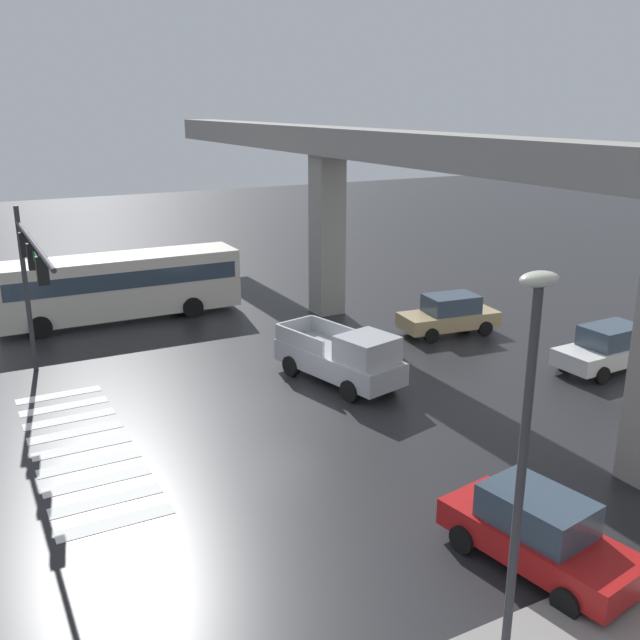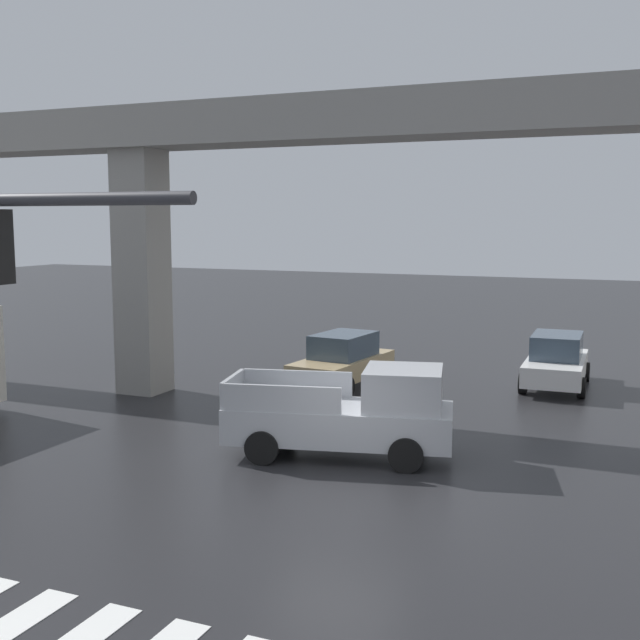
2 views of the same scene
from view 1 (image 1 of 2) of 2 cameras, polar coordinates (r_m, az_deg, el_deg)
The scene contains 10 objects.
ground_plane at distance 23.87m, azimuth -2.99°, elevation -6.86°, with size 120.00×120.00×0.00m, color #232326.
crosswalk_stripes at distance 22.21m, azimuth -18.59°, elevation -9.68°, with size 9.35×2.80×0.01m.
elevated_overpass at distance 25.40m, azimuth 10.59°, elevation 11.47°, with size 54.17×1.89×8.66m.
pickup_truck at distance 25.23m, azimuth 1.96°, elevation -3.07°, with size 5.40×3.01×2.08m.
city_bus at distance 34.00m, azimuth -15.76°, elevation 2.88°, with size 2.89×10.83×2.99m.
sedan_red at distance 16.54m, azimuth 17.11°, elevation -15.96°, with size 4.53×2.48×1.72m.
sedan_white at distance 28.78m, azimuth 22.23°, elevation -2.10°, with size 2.07×4.35×1.72m.
sedan_tan at distance 31.36m, azimuth 10.36°, elevation 0.44°, with size 2.32×4.47×1.72m.
traffic_signal_mast at distance 25.15m, azimuth -22.27°, elevation 4.07°, with size 8.69×0.32×6.20m.
street_lamp_near_corner at distance 12.03m, azimuth 16.17°, elevation -8.76°, with size 0.44×0.70×7.24m.
Camera 1 is at (19.84, -9.10, 9.65)m, focal length 39.77 mm.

